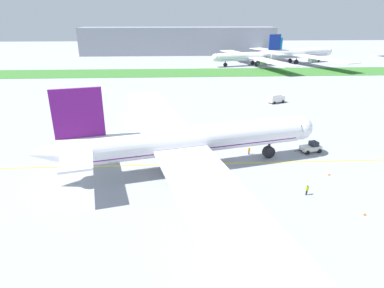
{
  "coord_description": "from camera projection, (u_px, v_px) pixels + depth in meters",
  "views": [
    {
      "loc": [
        -6.43,
        -54.52,
        26.98
      ],
      "look_at": [
        -3.39,
        3.93,
        3.52
      ],
      "focal_mm": 30.66,
      "sensor_mm": 36.0,
      "label": 1
    }
  ],
  "objects": [
    {
      "name": "ground_plane",
      "position": [
        211.0,
        169.0,
        60.88
      ],
      "size": [
        600.0,
        600.0,
        0.0
      ],
      "primitive_type": "plane",
      "color": "#9399A0",
      "rests_on": "ground"
    },
    {
      "name": "apron_taxi_line",
      "position": [
        210.0,
        164.0,
        62.98
      ],
      "size": [
        280.0,
        0.36,
        0.01
      ],
      "primitive_type": "cube",
      "color": "yellow",
      "rests_on": "ground"
    },
    {
      "name": "grass_median_strip",
      "position": [
        188.0,
        73.0,
        158.88
      ],
      "size": [
        320.0,
        24.0,
        0.1
      ],
      "primitive_type": "cube",
      "color": "#38722D",
      "rests_on": "ground"
    },
    {
      "name": "airliner_foreground",
      "position": [
        185.0,
        141.0,
        59.05
      ],
      "size": [
        51.45,
        83.38,
        16.21
      ],
      "color": "white",
      "rests_on": "ground"
    },
    {
      "name": "pushback_tug",
      "position": [
        311.0,
        147.0,
        68.09
      ],
      "size": [
        6.04,
        3.32,
        2.22
      ],
      "color": "white",
      "rests_on": "ground"
    },
    {
      "name": "ground_crew_wingwalker_port",
      "position": [
        249.0,
        150.0,
        66.77
      ],
      "size": [
        0.47,
        0.43,
        1.56
      ],
      "color": "black",
      "rests_on": "ground"
    },
    {
      "name": "ground_crew_marshaller_front",
      "position": [
        307.0,
        189.0,
        51.83
      ],
      "size": [
        0.58,
        0.41,
        1.75
      ],
      "color": "black",
      "rests_on": "ground"
    },
    {
      "name": "traffic_cone_near_nose",
      "position": [
        365.0,
        213.0,
        46.91
      ],
      "size": [
        0.36,
        0.36,
        0.58
      ],
      "color": "#F2590C",
      "rests_on": "ground"
    },
    {
      "name": "traffic_cone_port_wing",
      "position": [
        329.0,
        174.0,
        58.48
      ],
      "size": [
        0.36,
        0.36,
        0.58
      ],
      "color": "#F2590C",
      "rests_on": "ground"
    },
    {
      "name": "service_truck_baggage_loader",
      "position": [
        276.0,
        98.0,
        105.11
      ],
      "size": [
        5.8,
        4.29,
        2.88
      ],
      "color": "white",
      "rests_on": "ground"
    },
    {
      "name": "parked_airliner_far_left",
      "position": [
        251.0,
        56.0,
        179.25
      ],
      "size": [
        45.02,
        73.09,
        14.28
      ],
      "color": "white",
      "rests_on": "ground"
    },
    {
      "name": "parked_airliner_far_centre",
      "position": [
        297.0,
        53.0,
        186.68
      ],
      "size": [
        47.83,
        77.64,
        16.29
      ],
      "color": "white",
      "rests_on": "ground"
    },
    {
      "name": "terminal_building",
      "position": [
        178.0,
        41.0,
        226.09
      ],
      "size": [
        131.85,
        20.0,
        18.0
      ],
      "primitive_type": "cube",
      "color": "gray",
      "rests_on": "ground"
    }
  ]
}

